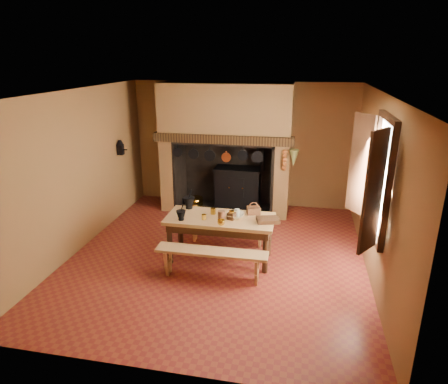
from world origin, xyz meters
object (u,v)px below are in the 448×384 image
bench_front (212,258)px  mixing_bowl (235,216)px  wicker_basket (254,210)px  work_table (220,224)px  iron_range (238,187)px  coffee_grinder (231,215)px

bench_front → mixing_bowl: 0.85m
wicker_basket → work_table: bearing=-171.9°
work_table → iron_range: bearing=92.5°
mixing_bowl → wicker_basket: bearing=39.3°
work_table → wicker_basket: 0.62m
bench_front → wicker_basket: 1.16m
wicker_basket → bench_front: bearing=-138.1°
iron_range → coffee_grinder: size_ratio=8.70×
work_table → wicker_basket: size_ratio=6.97×
work_table → bench_front: 0.71m
iron_range → work_table: 2.54m
wicker_basket → mixing_bowl: bearing=-158.8°
coffee_grinder → mixing_bowl: 0.10m
iron_range → bench_front: bearing=-88.1°
iron_range → coffee_grinder: 2.62m
bench_front → coffee_grinder: 0.80m
iron_range → mixing_bowl: size_ratio=5.36×
work_table → bench_front: (0.00, -0.65, -0.29)m
work_table → coffee_grinder: 0.28m
bench_front → mixing_bowl: (0.25, 0.68, 0.45)m
coffee_grinder → work_table: bearing=-177.4°
mixing_bowl → wicker_basket: (0.28, 0.23, 0.03)m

